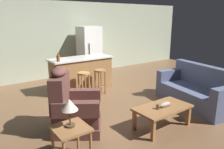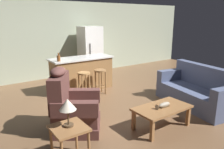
{
  "view_description": "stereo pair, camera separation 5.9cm",
  "coord_description": "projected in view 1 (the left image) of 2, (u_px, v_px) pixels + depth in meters",
  "views": [
    {
      "loc": [
        -2.86,
        -4.12,
        2.04
      ],
      "look_at": [
        0.05,
        -0.1,
        0.75
      ],
      "focal_mm": 35.0,
      "sensor_mm": 36.0,
      "label": 1
    },
    {
      "loc": [
        -2.81,
        -4.16,
        2.04
      ],
      "look_at": [
        0.05,
        -0.1,
        0.75
      ],
      "focal_mm": 35.0,
      "sensor_mm": 36.0,
      "label": 2
    }
  ],
  "objects": [
    {
      "name": "bar_stool_right",
      "position": [
        100.0,
        77.0,
        5.95
      ],
      "size": [
        0.32,
        0.32,
        0.68
      ],
      "color": "olive",
      "rests_on": "ground_plane"
    },
    {
      "name": "coffee_table",
      "position": [
        163.0,
        109.0,
        4.12
      ],
      "size": [
        1.1,
        0.6,
        0.42
      ],
      "color": "olive",
      "rests_on": "ground_plane"
    },
    {
      "name": "couch",
      "position": [
        197.0,
        91.0,
        5.22
      ],
      "size": [
        1.15,
        2.02,
        0.94
      ],
      "rotation": [
        0.0,
        0.0,
        2.97
      ],
      "color": "#4C5675",
      "rests_on": "ground_plane"
    },
    {
      "name": "kitchen_island",
      "position": [
        81.0,
        74.0,
        6.31
      ],
      "size": [
        1.8,
        0.7,
        0.95
      ],
      "color": "olive",
      "rests_on": "ground_plane"
    },
    {
      "name": "bottle_tall_green",
      "position": [
        58.0,
        58.0,
        5.61
      ],
      "size": [
        0.09,
        0.09,
        0.22
      ],
      "color": "brown",
      "rests_on": "kitchen_island"
    },
    {
      "name": "refrigerator",
      "position": [
        89.0,
        52.0,
        7.7
      ],
      "size": [
        0.7,
        0.69,
        1.76
      ],
      "color": "white",
      "rests_on": "ground_plane"
    },
    {
      "name": "back_wall",
      "position": [
        56.0,
        40.0,
        7.49
      ],
      "size": [
        12.0,
        0.05,
        2.6
      ],
      "color": "#9EA88E",
      "rests_on": "ground_plane"
    },
    {
      "name": "table_lamp",
      "position": [
        69.0,
        106.0,
        3.0
      ],
      "size": [
        0.24,
        0.24,
        0.41
      ],
      "color": "#4C3823",
      "rests_on": "end_table"
    },
    {
      "name": "fish_figurine",
      "position": [
        164.0,
        105.0,
        4.08
      ],
      "size": [
        0.34,
        0.1,
        0.1
      ],
      "color": "#4C3823",
      "rests_on": "coffee_table"
    },
    {
      "name": "recliner_near_lamp",
      "position": [
        73.0,
        108.0,
        4.02
      ],
      "size": [
        1.17,
        1.17,
        1.2
      ],
      "rotation": [
        0.0,
        0.0,
        -0.59
      ],
      "color": "brown",
      "rests_on": "ground_plane"
    },
    {
      "name": "ground_plane",
      "position": [
        108.0,
        103.0,
        5.37
      ],
      "size": [
        12.0,
        12.0,
        0.0
      ],
      "color": "brown"
    },
    {
      "name": "end_table",
      "position": [
        71.0,
        134.0,
        3.07
      ],
      "size": [
        0.48,
        0.48,
        0.56
      ],
      "color": "olive",
      "rests_on": "ground_plane"
    },
    {
      "name": "bar_stool_left",
      "position": [
        84.0,
        80.0,
        5.67
      ],
      "size": [
        0.32,
        0.32,
        0.68
      ],
      "color": "#A87A47",
      "rests_on": "ground_plane"
    }
  ]
}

